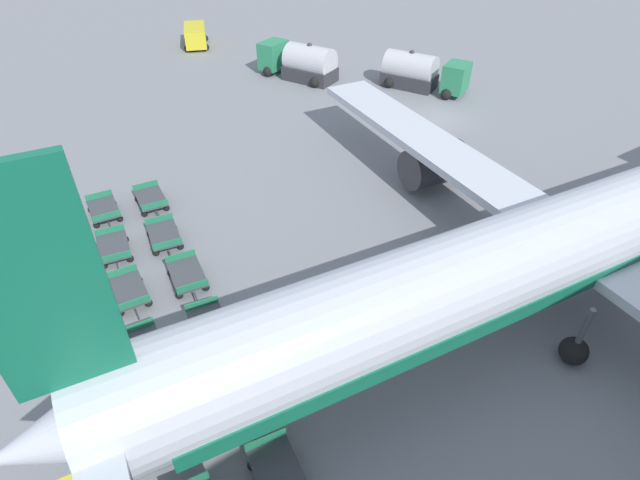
{
  "coord_description": "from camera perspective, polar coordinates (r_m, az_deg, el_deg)",
  "views": [
    {
      "loc": [
        24.26,
        -28.27,
        16.12
      ],
      "look_at": [
        8.71,
        -17.29,
        1.37
      ],
      "focal_mm": 28.0,
      "sensor_mm": 36.0,
      "label": 1
    }
  ],
  "objects": [
    {
      "name": "ground_plane",
      "position": [
        40.58,
        13.33,
        13.37
      ],
      "size": [
        500.0,
        500.0,
        0.0
      ],
      "primitive_type": "plane",
      "color": "gray"
    },
    {
      "name": "airplane",
      "position": [
        24.38,
        29.83,
        1.26
      ],
      "size": [
        41.06,
        47.2,
        11.77
      ],
      "color": "silver",
      "rests_on": "ground_plane"
    },
    {
      "name": "fuel_tanker_primary",
      "position": [
        45.67,
        11.28,
        18.19
      ],
      "size": [
        7.58,
        5.12,
        3.12
      ],
      "color": "#2D8C5B",
      "rests_on": "ground_plane"
    },
    {
      "name": "fuel_tanker_secondary",
      "position": [
        47.19,
        -2.08,
        19.55
      ],
      "size": [
        7.58,
        5.18,
        3.27
      ],
      "color": "#2D8C5B",
      "rests_on": "ground_plane"
    },
    {
      "name": "service_van",
      "position": [
        58.0,
        -14.06,
        21.75
      ],
      "size": [
        5.35,
        3.86,
        1.98
      ],
      "color": "yellow",
      "rests_on": "ground_plane"
    },
    {
      "name": "baggage_dolly_row_near_col_a",
      "position": [
        30.27,
        -23.46,
        3.19
      ],
      "size": [
        3.22,
        1.77,
        0.92
      ],
      "color": "#424449",
      "rests_on": "ground_plane"
    },
    {
      "name": "baggage_dolly_row_near_col_b",
      "position": [
        27.12,
        -22.52,
        -0.82
      ],
      "size": [
        3.24,
        1.89,
        0.92
      ],
      "color": "#424449",
      "rests_on": "ground_plane"
    },
    {
      "name": "baggage_dolly_row_near_col_c",
      "position": [
        24.26,
        -21.04,
        -5.53
      ],
      "size": [
        3.21,
        1.75,
        0.92
      ],
      "color": "#424449",
      "rests_on": "ground_plane"
    },
    {
      "name": "baggage_dolly_row_near_col_d",
      "position": [
        21.48,
        -19.41,
        -11.92
      ],
      "size": [
        3.22,
        1.78,
        0.92
      ],
      "color": "#424449",
      "rests_on": "ground_plane"
    },
    {
      "name": "baggage_dolly_row_near_col_e",
      "position": [
        19.22,
        -16.72,
        -19.24
      ],
      "size": [
        3.23,
        1.81,
        0.92
      ],
      "color": "#424449",
      "rests_on": "ground_plane"
    },
    {
      "name": "baggage_dolly_row_mid_a_col_a",
      "position": [
        30.26,
        -18.75,
        4.44
      ],
      "size": [
        3.23,
        1.8,
        0.92
      ],
      "color": "#424449",
      "rests_on": "ground_plane"
    },
    {
      "name": "baggage_dolly_row_mid_a_col_b",
      "position": [
        27.08,
        -17.38,
        0.47
      ],
      "size": [
        3.24,
        1.9,
        0.92
      ],
      "color": "#424449",
      "rests_on": "ground_plane"
    },
    {
      "name": "baggage_dolly_row_mid_a_col_c",
      "position": [
        24.28,
        -14.93,
        -3.94
      ],
      "size": [
        3.24,
        1.87,
        0.92
      ],
      "color": "#424449",
      "rests_on": "ground_plane"
    },
    {
      "name": "baggage_dolly_row_mid_a_col_d",
      "position": [
        21.67,
        -12.52,
        -9.67
      ],
      "size": [
        3.24,
        1.9,
        0.92
      ],
      "color": "#424449",
      "rests_on": "ground_plane"
    },
    {
      "name": "baggage_dolly_row_mid_a_col_e",
      "position": [
        19.33,
        -9.41,
        -17.08
      ],
      "size": [
        3.24,
        1.87,
        0.92
      ],
      "color": "#424449",
      "rests_on": "ground_plane"
    },
    {
      "name": "baggage_dolly_row_mid_a_col_f",
      "position": [
        17.59,
        -4.7,
        -25.34
      ],
      "size": [
        3.24,
        1.88,
        0.92
      ],
      "color": "#424449",
      "rests_on": "ground_plane"
    },
    {
      "name": "stand_guidance_stripe",
      "position": [
        21.04,
        6.14,
        -12.52
      ],
      "size": [
        5.82,
        37.94,
        0.01
      ],
      "color": "yellow",
      "rests_on": "ground_plane"
    }
  ]
}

